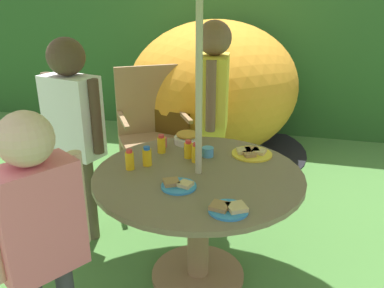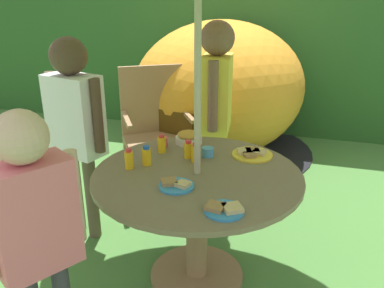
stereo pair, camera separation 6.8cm
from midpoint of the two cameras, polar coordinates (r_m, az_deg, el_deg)
name	(u,v)px [view 1 (the left image)]	position (r m, az deg, el deg)	size (l,w,h in m)	color
ground_plane	(198,277)	(2.56, 0.03, -18.66)	(10.00, 10.00, 0.02)	#477A38
hedge_backdrop	(256,51)	(5.05, 8.86, 13.14)	(9.00, 0.70, 1.88)	#285623
garden_table	(198,203)	(2.26, 0.03, -8.49)	(1.15, 1.15, 0.70)	#93704C
wooden_chair	(151,124)	(3.33, -6.49, 2.86)	(0.70, 0.67, 1.06)	#93704C
dome_tent	(214,88)	(4.17, 2.77, 8.00)	(2.45, 2.45, 1.37)	orange
child_in_yellow_shirt	(213,94)	(2.93, 2.43, 7.26)	(0.25, 0.48, 1.45)	brown
child_in_white_shirt	(73,117)	(2.65, -17.52, 3.76)	(0.45, 0.28, 1.38)	brown
child_in_pink_shirt	(38,220)	(1.71, -22.35, -10.11)	(0.32, 0.37, 1.23)	#3F3F47
snack_bowl	(188,138)	(2.57, -1.40, 0.92)	(0.17, 0.17, 0.08)	white
plate_center_front	(178,185)	(2.02, -2.98, -5.95)	(0.18, 0.18, 0.03)	#338CD8
plate_center_back	(228,209)	(1.81, 4.18, -9.27)	(0.19, 0.18, 0.03)	#338CD8
plate_near_right	(251,153)	(2.42, 7.77, -1.28)	(0.24, 0.24, 0.03)	yellow
juice_bottle_near_left	(188,150)	(2.35, -1.36, -0.82)	(0.05, 0.05, 0.11)	yellow
juice_bottle_far_left	(196,153)	(2.29, -0.26, -1.31)	(0.05, 0.05, 0.12)	yellow
juice_bottle_far_right	(161,144)	(2.43, -5.24, -0.05)	(0.05, 0.05, 0.12)	yellow
juice_bottle_mid_left	(130,160)	(2.22, -9.85, -2.30)	(0.05, 0.05, 0.12)	yellow
juice_bottle_mid_right	(147,157)	(2.26, -7.36, -1.82)	(0.05, 0.05, 0.11)	yellow
cup_near	(207,152)	(2.37, 1.35, -1.13)	(0.07, 0.07, 0.06)	#4C99D8
cup_far	(162,142)	(2.53, -5.11, 0.25)	(0.06, 0.06, 0.06)	#E04C47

